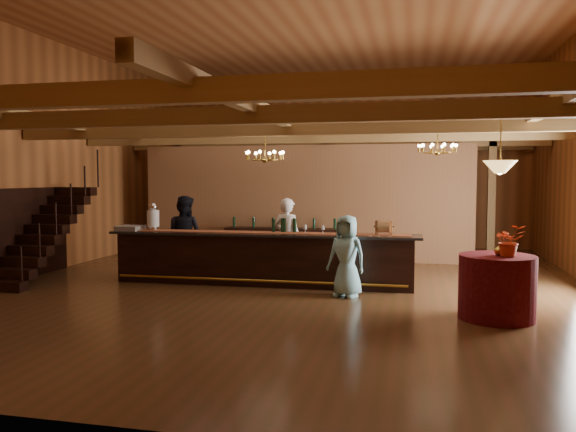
% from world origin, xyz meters
% --- Properties ---
extents(floor, '(14.00, 14.00, 0.00)m').
position_xyz_m(floor, '(0.00, 0.00, 0.00)').
color(floor, '#493018').
rests_on(floor, ground).
extents(ceiling, '(14.00, 14.00, 0.00)m').
position_xyz_m(ceiling, '(0.00, 0.00, 5.50)').
color(ceiling, '#9F6638').
rests_on(ceiling, wall_back).
extents(wall_back, '(12.00, 0.10, 5.50)m').
position_xyz_m(wall_back, '(0.00, 7.00, 2.75)').
color(wall_back, '#9C592B').
rests_on(wall_back, floor).
extents(wall_front, '(12.00, 0.10, 5.50)m').
position_xyz_m(wall_front, '(0.00, -7.00, 2.75)').
color(wall_front, '#9C592B').
rests_on(wall_front, floor).
extents(wall_left, '(0.10, 14.00, 5.50)m').
position_xyz_m(wall_left, '(-6.00, 0.00, 2.75)').
color(wall_left, '#9C592B').
rests_on(wall_left, floor).
extents(beam_grid, '(11.90, 13.90, 0.39)m').
position_xyz_m(beam_grid, '(0.00, 0.51, 3.24)').
color(beam_grid, olive).
rests_on(beam_grid, wall_left).
extents(support_posts, '(9.20, 10.20, 3.20)m').
position_xyz_m(support_posts, '(0.00, -0.50, 1.60)').
color(support_posts, olive).
rests_on(support_posts, floor).
extents(partition_wall, '(9.00, 0.18, 3.10)m').
position_xyz_m(partition_wall, '(-0.50, 3.50, 1.55)').
color(partition_wall, brown).
rests_on(partition_wall, floor).
extents(staircase, '(1.00, 2.80, 2.00)m').
position_xyz_m(staircase, '(-5.45, -0.74, 1.00)').
color(staircase, black).
rests_on(staircase, floor).
extents(backroom_boxes, '(4.10, 0.60, 1.10)m').
position_xyz_m(backroom_boxes, '(-0.29, 5.50, 0.53)').
color(backroom_boxes, black).
rests_on(backroom_boxes, floor).
extents(tasting_bar, '(6.53, 0.95, 1.10)m').
position_xyz_m(tasting_bar, '(-0.62, -0.23, 0.55)').
color(tasting_bar, black).
rests_on(tasting_bar, floor).
extents(beverage_dispenser, '(0.26, 0.26, 0.60)m').
position_xyz_m(beverage_dispenser, '(-3.07, -0.22, 1.37)').
color(beverage_dispenser, silver).
rests_on(beverage_dispenser, tasting_bar).
extents(glass_rack_tray, '(0.50, 0.50, 0.10)m').
position_xyz_m(glass_rack_tray, '(-3.56, -0.34, 1.14)').
color(glass_rack_tray, gray).
rests_on(glass_rack_tray, tasting_bar).
extents(raffle_drum, '(0.34, 0.24, 0.30)m').
position_xyz_m(raffle_drum, '(1.89, -0.24, 1.26)').
color(raffle_drum, '#A26A39').
rests_on(raffle_drum, tasting_bar).
extents(bar_bottle_0, '(0.07, 0.07, 0.30)m').
position_xyz_m(bar_bottle_0, '(-0.40, -0.10, 1.24)').
color(bar_bottle_0, black).
rests_on(bar_bottle_0, tasting_bar).
extents(bar_bottle_1, '(0.07, 0.07, 0.30)m').
position_xyz_m(bar_bottle_1, '(-0.21, -0.10, 1.24)').
color(bar_bottle_1, black).
rests_on(bar_bottle_1, tasting_bar).
extents(bar_bottle_2, '(0.07, 0.07, 0.30)m').
position_xyz_m(bar_bottle_2, '(-0.17, -0.10, 1.24)').
color(bar_bottle_2, black).
rests_on(bar_bottle_2, tasting_bar).
extents(bar_bottle_3, '(0.07, 0.07, 0.30)m').
position_xyz_m(bar_bottle_3, '(0.05, -0.10, 1.24)').
color(bar_bottle_3, black).
rests_on(bar_bottle_3, tasting_bar).
extents(backbar_shelf, '(3.15, 0.51, 0.89)m').
position_xyz_m(backbar_shelf, '(-0.91, 3.02, 0.44)').
color(backbar_shelf, black).
rests_on(backbar_shelf, floor).
extents(round_table, '(1.17, 1.17, 1.02)m').
position_xyz_m(round_table, '(3.76, -2.19, 0.51)').
color(round_table, '#460308').
rests_on(round_table, floor).
extents(chandelier_left, '(0.80, 0.80, 0.67)m').
position_xyz_m(chandelier_left, '(-0.54, -0.28, 2.69)').
color(chandelier_left, '#AE862E').
rests_on(chandelier_left, beam_grid).
extents(chandelier_right, '(0.80, 0.80, 0.50)m').
position_xyz_m(chandelier_right, '(2.93, 0.93, 2.85)').
color(chandelier_right, '#AE862E').
rests_on(chandelier_right, beam_grid).
extents(pendant_lamp, '(0.52, 0.52, 0.90)m').
position_xyz_m(pendant_lamp, '(3.76, -2.19, 2.40)').
color(pendant_lamp, '#AE862E').
rests_on(pendant_lamp, beam_grid).
extents(bartender, '(0.75, 0.61, 1.78)m').
position_xyz_m(bartender, '(-0.26, 0.59, 0.89)').
color(bartender, white).
rests_on(bartender, floor).
extents(staff_second, '(0.98, 0.82, 1.82)m').
position_xyz_m(staff_second, '(-2.62, 0.41, 0.91)').
color(staff_second, black).
rests_on(staff_second, floor).
extents(guest, '(0.87, 0.71, 1.54)m').
position_xyz_m(guest, '(1.25, -1.05, 0.77)').
color(guest, '#81C2D0').
rests_on(guest, floor).
extents(floor_plant, '(0.84, 0.71, 1.41)m').
position_xyz_m(floor_plant, '(1.60, 3.80, 0.70)').
color(floor_plant, '#22481C').
rests_on(floor_plant, floor).
extents(table_flowers, '(0.55, 0.51, 0.50)m').
position_xyz_m(table_flowers, '(3.90, -2.32, 1.27)').
color(table_flowers, '#C33F19').
rests_on(table_flowers, round_table).
extents(table_vase, '(0.17, 0.17, 0.32)m').
position_xyz_m(table_vase, '(3.80, -2.19, 1.17)').
color(table_vase, '#AE862E').
rests_on(table_vase, round_table).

